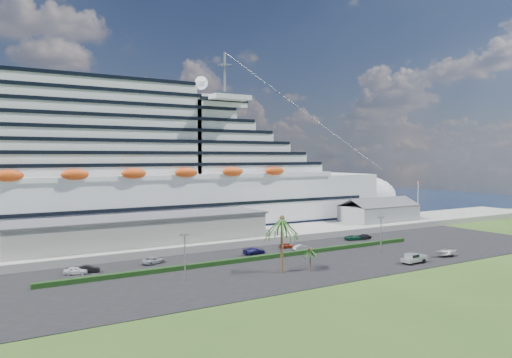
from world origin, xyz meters
TOP-DOWN VIEW (x-y plane):
  - ground at (0.00, 0.00)m, footprint 420.00×420.00m
  - asphalt_lot at (0.00, 11.00)m, footprint 140.00×38.00m
  - wharf at (0.00, 40.00)m, footprint 240.00×20.00m
  - water at (0.00, 130.00)m, footprint 420.00×160.00m
  - cruise_ship at (-21.53, 64.00)m, footprint 191.00×38.00m
  - terminal_building at (-25.00, 40.00)m, footprint 61.00×15.00m
  - port_shed at (52.00, 40.00)m, footprint 24.00×12.31m
  - flagpole at (70.04, 40.00)m, footprint 1.08×0.16m
  - hedge at (-8.00, 16.00)m, footprint 88.00×1.10m
  - lamp_post_left at (-28.00, 8.00)m, footprint 1.60×0.35m
  - lamp_post_right at (20.00, 8.00)m, footprint 1.60×0.35m
  - palm_tall at (-10.00, 4.00)m, footprint 8.82×8.82m
  - palm_short at (-4.50, 2.50)m, footprint 3.53×3.53m
  - parked_car_0 at (-43.44, 22.76)m, footprint 4.55×3.08m
  - parked_car_1 at (-41.08, 23.19)m, footprint 4.46×2.99m
  - parked_car_2 at (-27.89, 24.20)m, footprint 5.54×4.01m
  - parked_car_3 at (-5.33, 21.70)m, footprint 5.45×2.40m
  - parked_car_4 at (5.17, 23.96)m, footprint 3.72×1.62m
  - parked_car_5 at (6.61, 20.14)m, footprint 3.93×1.53m
  - parked_car_6 at (26.74, 24.16)m, footprint 5.12×3.04m
  - parked_car_7 at (30.45, 23.90)m, footprint 5.11×3.27m
  - pickup_truck at (17.56, -3.57)m, footprint 6.05×2.57m
  - boat_trailer at (29.22, -2.73)m, footprint 6.08×4.45m

SIDE VIEW (x-z plane):
  - ground at x=0.00m, z-range 0.00..0.00m
  - water at x=0.00m, z-range 0.00..0.02m
  - asphalt_lot at x=0.00m, z-range 0.00..0.12m
  - hedge at x=-8.00m, z-range 0.12..1.02m
  - parked_car_4 at x=5.17m, z-range 0.12..1.37m
  - parked_car_5 at x=6.61m, z-range 0.12..1.40m
  - parked_car_6 at x=26.74m, z-range 0.12..1.45m
  - parked_car_7 at x=30.45m, z-range 0.12..1.50m
  - parked_car_1 at x=-41.08m, z-range 0.12..1.51m
  - parked_car_2 at x=-27.89m, z-range 0.12..1.52m
  - parked_car_0 at x=-43.44m, z-range 0.12..1.56m
  - parked_car_3 at x=-5.33m, z-range 0.12..1.68m
  - wharf at x=0.00m, z-range 0.00..1.80m
  - boat_trailer at x=29.22m, z-range 0.39..2.08m
  - pickup_truck at x=17.56m, z-range 0.22..2.31m
  - palm_short at x=-4.50m, z-range 1.38..5.95m
  - port_shed at x=52.00m, z-range 0.71..8.08m
  - terminal_building at x=-25.00m, z-range 1.86..8.16m
  - lamp_post_left at x=-28.00m, z-range 1.21..9.48m
  - lamp_post_right at x=20.00m, z-range 1.21..9.48m
  - flagpole at x=70.04m, z-range 2.27..14.27m
  - palm_tall at x=-10.00m, z-range 3.64..14.77m
  - cruise_ship at x=-21.53m, z-range -10.31..43.69m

